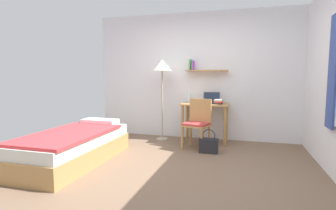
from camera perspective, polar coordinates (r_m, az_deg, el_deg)
name	(u,v)px	position (r m, az deg, el deg)	size (l,w,h in m)	color
ground_plane	(174,170)	(3.74, 1.38, -14.00)	(5.28, 5.28, 0.00)	brown
wall_back	(199,76)	(5.49, 6.80, 6.25)	(4.40, 0.27, 2.60)	white
bed	(74,147)	(4.24, -19.78, -8.54)	(0.90, 1.96, 0.54)	#B2844C
desk	(205,112)	(5.19, 8.06, -1.45)	(0.90, 0.55, 0.77)	#B2844C
desk_chair	(198,121)	(4.73, 6.46, -3.58)	(0.54, 0.50, 0.89)	#B2844C
standing_lamp	(162,70)	(5.29, -1.30, 7.72)	(0.39, 0.39, 1.63)	#B2A893
laptop	(211,101)	(5.20, 9.43, 0.96)	(0.33, 0.24, 0.22)	#2D2D33
water_bottle	(189,98)	(5.27, 4.54, 1.59)	(0.07, 0.07, 0.20)	silver
book_stack	(218,102)	(5.11, 10.94, 0.71)	(0.16, 0.23, 0.09)	#333338
handbag	(209,145)	(4.53, 8.85, -8.62)	(0.32, 0.13, 0.41)	#232328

